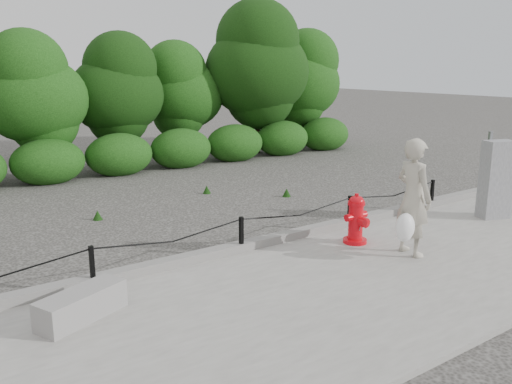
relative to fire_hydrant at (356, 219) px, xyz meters
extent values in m
plane|color=#2D2B28|center=(-1.88, 0.77, -0.50)|extent=(90.00, 90.00, 0.00)
cube|color=gray|center=(-1.88, -1.23, -0.46)|extent=(14.00, 4.00, 0.08)
cube|color=slate|center=(-1.88, 0.82, -0.35)|extent=(14.00, 0.22, 0.14)
cube|color=black|center=(-4.38, 0.77, -0.12)|extent=(0.06, 0.06, 0.60)
cube|color=black|center=(-1.88, 0.77, -0.12)|extent=(0.06, 0.06, 0.60)
cube|color=black|center=(0.62, 0.77, -0.12)|extent=(0.06, 0.06, 0.60)
cube|color=black|center=(3.12, 0.77, -0.12)|extent=(0.06, 0.06, 0.60)
cylinder|color=black|center=(-3.13, 0.77, 0.10)|extent=(2.50, 0.02, 0.02)
cylinder|color=black|center=(-0.63, 0.77, 0.10)|extent=(2.50, 0.02, 0.02)
cylinder|color=black|center=(1.87, 0.77, 0.10)|extent=(2.50, 0.02, 0.02)
cylinder|color=black|center=(-2.88, 9.37, 0.48)|extent=(0.18, 0.18, 1.97)
ellipsoid|color=#1A4610|center=(-2.88, 9.37, 1.86)|extent=(2.92, 2.52, 3.15)
cylinder|color=black|center=(-0.38, 9.77, 0.49)|extent=(0.18, 0.18, 1.99)
ellipsoid|color=#1A4610|center=(-0.38, 9.77, 1.88)|extent=(2.94, 2.54, 3.18)
cylinder|color=black|center=(2.12, 10.17, 0.44)|extent=(0.18, 0.18, 1.89)
ellipsoid|color=#1A4610|center=(2.12, 10.17, 1.77)|extent=(2.80, 2.42, 3.03)
cylinder|color=black|center=(4.62, 9.37, 0.79)|extent=(0.18, 0.18, 2.58)
ellipsoid|color=#1A4610|center=(4.62, 9.37, 2.60)|extent=(3.82, 3.31, 4.13)
cylinder|color=black|center=(6.92, 9.77, 0.57)|extent=(0.18, 0.18, 2.15)
ellipsoid|color=#1A4610|center=(6.92, 9.77, 2.08)|extent=(3.18, 2.75, 3.44)
cylinder|color=red|center=(0.00, 0.01, -0.39)|extent=(0.42, 0.42, 0.07)
cylinder|color=red|center=(0.00, 0.01, -0.04)|extent=(0.25, 0.25, 0.62)
cylinder|color=red|center=(0.00, 0.01, 0.29)|extent=(0.30, 0.30, 0.06)
ellipsoid|color=red|center=(0.00, 0.01, 0.32)|extent=(0.27, 0.27, 0.20)
cylinder|color=red|center=(0.00, 0.01, 0.43)|extent=(0.07, 0.07, 0.06)
cylinder|color=red|center=(-0.17, 0.01, 0.06)|extent=(0.12, 0.13, 0.13)
cylinder|color=red|center=(0.17, 0.01, 0.06)|extent=(0.12, 0.13, 0.13)
cylinder|color=red|center=(0.00, -0.17, -0.01)|extent=(0.17, 0.14, 0.17)
cylinder|color=slate|center=(-0.03, -0.14, -0.10)|extent=(0.01, 0.06, 0.13)
imported|color=#ACA593|center=(0.33, -0.92, 0.54)|extent=(0.54, 0.75, 1.91)
ellipsoid|color=white|center=(-0.02, -1.07, 0.13)|extent=(0.34, 0.27, 0.46)
cube|color=gray|center=(-4.82, -0.11, -0.24)|extent=(1.20, 0.80, 0.36)
cube|color=#9C9C9F|center=(3.44, -0.48, 0.36)|extent=(0.68, 0.53, 1.57)
cube|color=slate|center=(3.44, -0.27, 0.44)|extent=(0.08, 0.08, 1.73)
camera|label=1|loc=(-6.63, -6.31, 2.63)|focal=38.00mm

